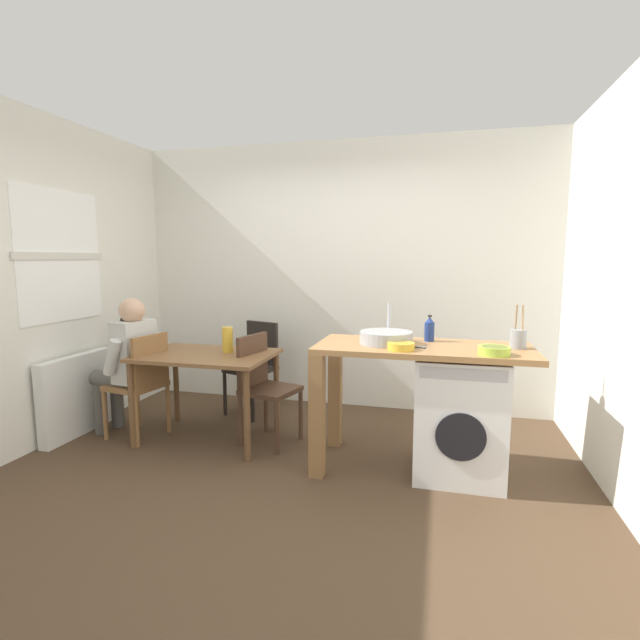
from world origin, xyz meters
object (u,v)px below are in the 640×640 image
object	(u,v)px
washing_machine	(459,415)
bottle_tall_green	(429,329)
utensil_crock	(518,338)
colander	(494,350)
seated_person	(127,359)
vase	(228,340)
dining_table	(207,365)
mixing_bowl	(401,346)
chair_opposite	(263,382)
chair_spare_by_wall	(256,362)
chair_person_seat	(142,380)

from	to	relation	value
washing_machine	bottle_tall_green	distance (m)	0.65
utensil_crock	colander	xyz separation A→B (m)	(-0.18, -0.27, -0.04)
seated_person	vase	size ratio (longest dim) A/B	5.55
dining_table	mixing_bowl	size ratio (longest dim) A/B	6.07
seated_person	bottle_tall_green	size ratio (longest dim) A/B	6.14
chair_opposite	bottle_tall_green	bearing A→B (deg)	103.25
seated_person	chair_opposite	bearing A→B (deg)	-72.09
dining_table	bottle_tall_green	world-z (taller)	bottle_tall_green
bottle_tall_green	colander	xyz separation A→B (m)	(0.41, -0.41, -0.06)
utensil_crock	colander	size ratio (longest dim) A/B	1.50
dining_table	colander	bearing A→B (deg)	-9.45
chair_spare_by_wall	bottle_tall_green	distance (m)	1.91
dining_table	vase	distance (m)	0.27
dining_table	utensil_crock	world-z (taller)	utensil_crock
chair_opposite	seated_person	bearing A→B (deg)	-68.15
seated_person	mixing_bowl	distance (m)	2.37
mixing_bowl	vase	world-z (taller)	mixing_bowl
washing_machine	seated_person	bearing A→B (deg)	178.56
seated_person	chair_spare_by_wall	bearing A→B (deg)	-33.59
chair_person_seat	colander	bearing A→B (deg)	-84.74
mixing_bowl	utensil_crock	xyz separation A→B (m)	(0.77, 0.25, 0.04)
bottle_tall_green	vase	distance (m)	1.67
dining_table	mixing_bowl	bearing A→B (deg)	-12.09
utensil_crock	bottle_tall_green	bearing A→B (deg)	166.69
mixing_bowl	colander	size ratio (longest dim) A/B	0.91
chair_opposite	washing_machine	distance (m)	1.58
dining_table	utensil_crock	bearing A→B (deg)	-2.40
dining_table	chair_opposite	size ratio (longest dim) A/B	1.22
bottle_tall_green	vase	bearing A→B (deg)	177.93
seated_person	vase	distance (m)	0.89
chair_opposite	colander	xyz separation A→B (m)	(1.75, -0.44, 0.44)
utensil_crock	colander	world-z (taller)	utensil_crock
dining_table	chair_person_seat	bearing A→B (deg)	-168.26
chair_spare_by_wall	seated_person	world-z (taller)	seated_person
dining_table	chair_spare_by_wall	world-z (taller)	chair_spare_by_wall
bottle_tall_green	utensil_crock	world-z (taller)	utensil_crock
vase	washing_machine	bearing A→B (deg)	-7.63
seated_person	vase	xyz separation A→B (m)	(0.86, 0.18, 0.18)
bottle_tall_green	washing_machine	bearing A→B (deg)	-40.46
chair_opposite	washing_machine	size ratio (longest dim) A/B	1.05
mixing_bowl	vase	distance (m)	1.56
chair_opposite	dining_table	bearing A→B (deg)	-67.34
chair_person_seat	utensil_crock	xyz separation A→B (m)	(2.95, 0.01, 0.48)
chair_opposite	utensil_crock	world-z (taller)	utensil_crock
dining_table	bottle_tall_green	distance (m)	1.85
mixing_bowl	utensil_crock	distance (m)	0.81
colander	vase	xyz separation A→B (m)	(-2.08, 0.47, -0.10)
chair_opposite	mixing_bowl	bearing A→B (deg)	84.60
colander	bottle_tall_green	bearing A→B (deg)	135.22
vase	chair_opposite	bearing A→B (deg)	-5.47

